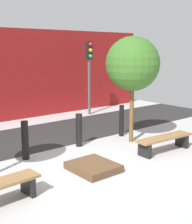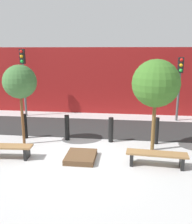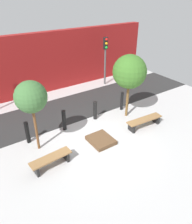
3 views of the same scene
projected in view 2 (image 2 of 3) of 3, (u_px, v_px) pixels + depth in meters
The scene contains 14 objects.
ground_plane at pixel (81, 158), 8.70m from camera, with size 18.00×18.00×0.00m, color #B1B1B1.
road_strip at pixel (94, 128), 12.07m from camera, with size 18.00×3.08×0.01m, color #282828.
building_facade at pixel (101, 81), 14.63m from camera, with size 16.20×0.50×3.82m, color maroon.
bench_left at pixel (8, 149), 8.62m from camera, with size 1.69×0.57×0.46m.
bench_right at pixel (157, 156), 8.02m from camera, with size 1.97×0.58×0.46m.
planter_bed at pixel (81, 157), 8.57m from camera, with size 1.00×1.16×0.18m, color brown.
tree_behind_left_bench at pixel (20, 82), 9.40m from camera, with size 1.28×1.28×3.14m.
tree_behind_right_bench at pixel (156, 84), 8.79m from camera, with size 1.70×1.70×3.37m.
bollard_far_left at pixel (25, 126), 10.55m from camera, with size 0.19×0.19×1.06m, color black.
bollard_left at pixel (67, 128), 10.33m from camera, with size 0.19×0.19×1.07m, color black.
bollard_center at pixel (111, 130), 10.12m from camera, with size 0.20×0.20×1.02m, color black.
bollard_right at pixel (157, 131), 9.89m from camera, with size 0.16×0.16×1.09m, color black.
traffic_light_west at pixel (23, 71), 13.71m from camera, with size 0.28×0.27×3.71m.
traffic_light_mid_west at pixel (180, 77), 12.78m from camera, with size 0.28×0.27×3.31m.
Camera 2 is at (1.49, -7.93, 3.66)m, focal length 40.00 mm.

